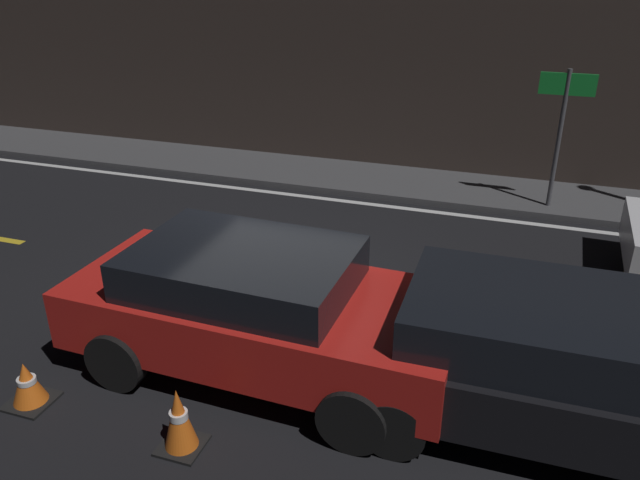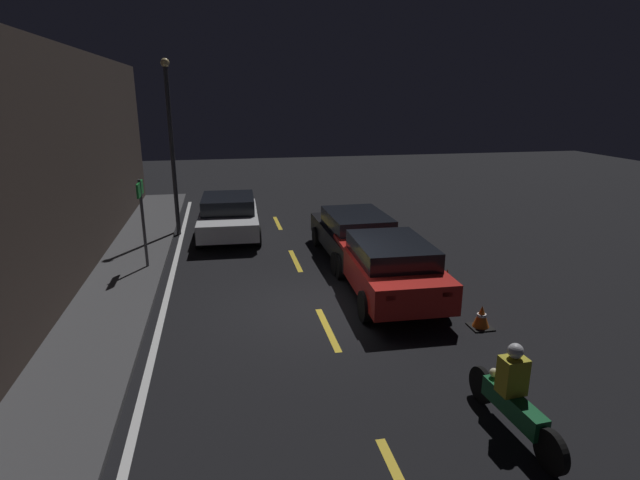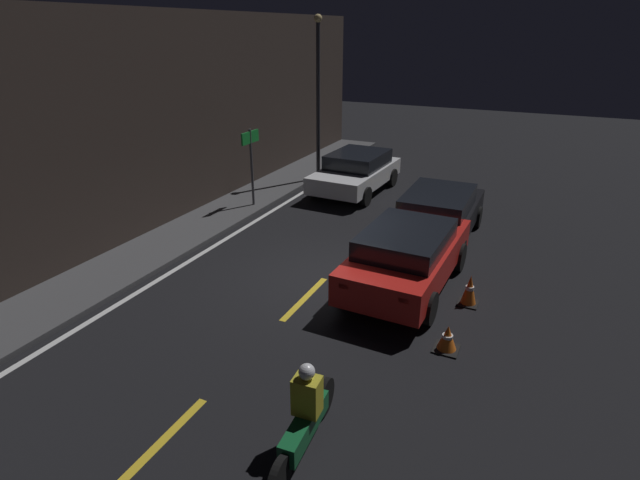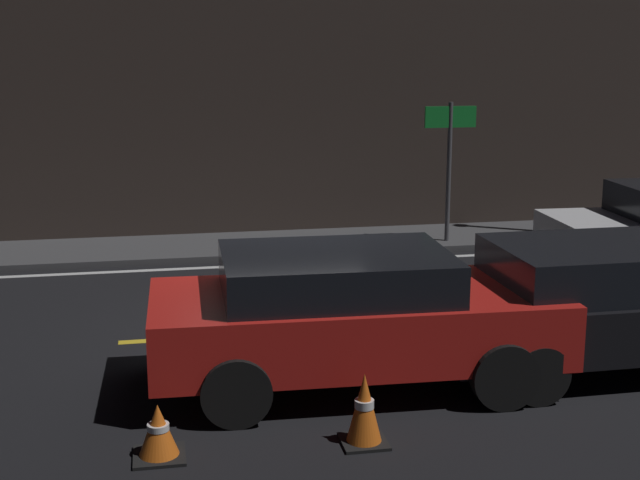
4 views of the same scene
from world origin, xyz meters
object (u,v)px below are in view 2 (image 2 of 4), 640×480
traffic_cone_near (481,317)px  street_lamp (171,140)px  van_black (355,234)px  traffic_cone_mid (447,282)px  sedan_white (229,215)px  motorcycle (514,399)px  taxi_red (388,265)px  shop_sign (142,206)px

traffic_cone_near → street_lamp: (8.65, 6.66, 3.00)m
van_black → traffic_cone_mid: 3.51m
sedan_white → traffic_cone_mid: (-6.30, -5.01, -0.41)m
traffic_cone_near → sedan_white: bearing=31.4°
sedan_white → van_black: bearing=51.2°
motorcycle → traffic_cone_near: (3.15, -1.25, -0.31)m
van_black → traffic_cone_mid: (-3.18, -1.43, -0.42)m
traffic_cone_near → taxi_red: bearing=34.0°
van_black → sedan_white: bearing=48.4°
taxi_red → motorcycle: size_ratio=1.98×
taxi_red → traffic_cone_mid: (-0.20, -1.42, -0.45)m
taxi_red → sedan_white: bearing=32.2°
motorcycle → shop_sign: bearing=32.1°
sedan_white → street_lamp: bearing=-105.0°
motorcycle → taxi_red: bearing=-2.9°
shop_sign → traffic_cone_near: bearing=-124.9°
street_lamp → sedan_white: bearing=-107.2°
motorcycle → shop_sign: size_ratio=0.90×
motorcycle → traffic_cone_near: motorcycle is taller
sedan_white → traffic_cone_mid: 8.06m
shop_sign → street_lamp: street_lamp is taller
taxi_red → traffic_cone_mid: 1.50m
motorcycle → street_lamp: 13.26m
van_black → street_lamp: 6.90m
taxi_red → sedan_white: (6.11, 3.59, -0.05)m
traffic_cone_near → traffic_cone_mid: 1.81m
taxi_red → shop_sign: (3.05, 5.89, 1.03)m
traffic_cone_near → shop_sign: 8.97m
sedan_white → motorcycle: (-11.27, -3.70, -0.18)m
traffic_cone_near → shop_sign: shop_sign is taller
street_lamp → shop_sign: bearing=170.8°
taxi_red → motorcycle: 5.17m
motorcycle → van_black: bearing=-3.2°
motorcycle → traffic_cone_near: 3.40m
traffic_cone_near → street_lamp: 11.32m
van_black → street_lamp: (3.65, 5.30, 2.49)m
van_black → traffic_cone_mid: size_ratio=6.59×
van_black → taxi_red: bearing=179.6°
traffic_cone_near → motorcycle: bearing=158.4°
sedan_white → street_lamp: (0.53, 1.72, 2.50)m
taxi_red → street_lamp: size_ratio=0.74×
taxi_red → motorcycle: bearing=-177.1°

